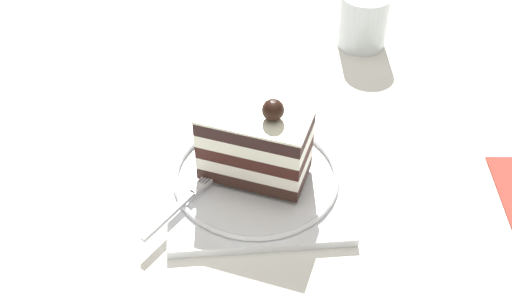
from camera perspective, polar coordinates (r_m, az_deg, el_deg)
The scene contains 5 objects.
ground_plane at distance 0.69m, azimuth 0.54°, elevation -3.61°, with size 2.40×2.40×0.00m, color silver.
dessert_plate at distance 0.69m, azimuth 0.00°, elevation -2.31°, with size 0.19×0.19×0.02m.
cake_slice at distance 0.66m, azimuth -0.07°, elevation 0.88°, with size 0.10×0.13×0.10m.
fork at distance 0.66m, azimuth -6.37°, elevation -4.17°, with size 0.10×0.08×0.00m.
drink_glass_far at distance 0.90m, azimuth 9.60°, elevation 11.57°, with size 0.07×0.07×0.08m.
Camera 1 is at (-0.47, 0.04, 0.50)m, focal length 44.56 mm.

